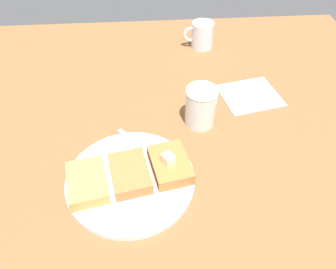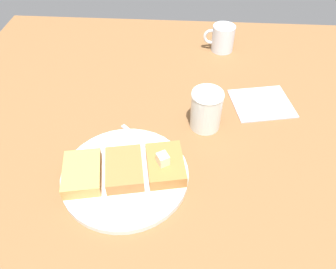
{
  "view_description": "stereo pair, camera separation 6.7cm",
  "coord_description": "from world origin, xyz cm",
  "px_view_note": "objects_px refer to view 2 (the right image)",
  "views": [
    {
      "loc": [
        5.32,
        46.86,
        55.05
      ],
      "look_at": [
        1.77,
        -0.22,
        7.39
      ],
      "focal_mm": 35.0,
      "sensor_mm": 36.0,
      "label": 1
    },
    {
      "loc": [
        -1.38,
        46.89,
        55.05
      ],
      "look_at": [
        1.77,
        -0.22,
        7.39
      ],
      "focal_mm": 35.0,
      "sensor_mm": 36.0,
      "label": 2
    }
  ],
  "objects_px": {
    "fork": "(149,147)",
    "coffee_mug": "(222,38)",
    "syrup_jar": "(206,111)",
    "plate": "(125,175)",
    "napkin": "(262,103)"
  },
  "relations": [
    {
      "from": "plate",
      "to": "fork",
      "type": "bearing_deg",
      "value": -119.5
    },
    {
      "from": "napkin",
      "to": "coffee_mug",
      "type": "xyz_separation_m",
      "value": [
        0.09,
        -0.25,
        0.04
      ]
    },
    {
      "from": "plate",
      "to": "syrup_jar",
      "type": "relative_size",
      "value": 2.66
    },
    {
      "from": "syrup_jar",
      "to": "napkin",
      "type": "xyz_separation_m",
      "value": [
        -0.14,
        -0.09,
        -0.04
      ]
    },
    {
      "from": "fork",
      "to": "syrup_jar",
      "type": "distance_m",
      "value": 0.15
    },
    {
      "from": "coffee_mug",
      "to": "napkin",
      "type": "bearing_deg",
      "value": 109.63
    },
    {
      "from": "plate",
      "to": "coffee_mug",
      "type": "bearing_deg",
      "value": -113.1
    },
    {
      "from": "syrup_jar",
      "to": "napkin",
      "type": "height_order",
      "value": "syrup_jar"
    },
    {
      "from": "napkin",
      "to": "coffee_mug",
      "type": "bearing_deg",
      "value": -70.37
    },
    {
      "from": "fork",
      "to": "napkin",
      "type": "relative_size",
      "value": 0.89
    },
    {
      "from": "fork",
      "to": "coffee_mug",
      "type": "distance_m",
      "value": 0.46
    },
    {
      "from": "plate",
      "to": "coffee_mug",
      "type": "distance_m",
      "value": 0.54
    },
    {
      "from": "plate",
      "to": "coffee_mug",
      "type": "relative_size",
      "value": 2.76
    },
    {
      "from": "fork",
      "to": "coffee_mug",
      "type": "bearing_deg",
      "value": -111.99
    },
    {
      "from": "napkin",
      "to": "coffee_mug",
      "type": "relative_size",
      "value": 1.56
    }
  ]
}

